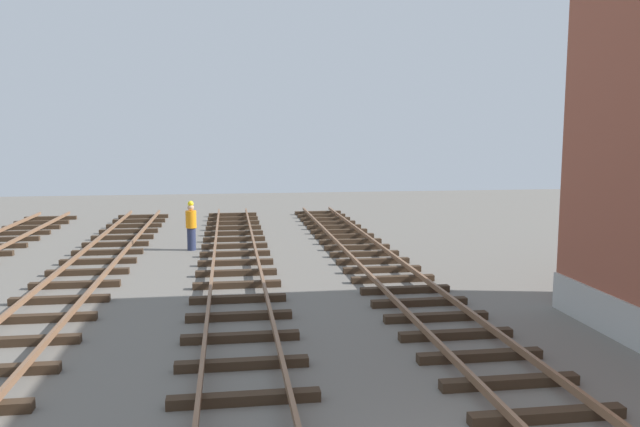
% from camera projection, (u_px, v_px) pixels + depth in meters
% --- Properties ---
extents(track_worker_foreground, '(0.40, 0.40, 1.87)m').
position_uv_depth(track_worker_foreground, '(191.00, 226.00, 23.53)').
color(track_worker_foreground, '#262D4C').
rests_on(track_worker_foreground, ground).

